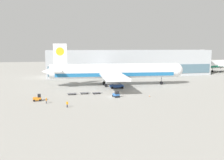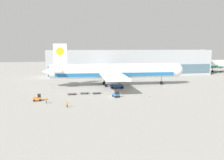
{
  "view_description": "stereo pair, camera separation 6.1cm",
  "coord_description": "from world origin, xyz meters",
  "views": [
    {
      "loc": [
        -17.38,
        -75.9,
        15.71
      ],
      "look_at": [
        1.74,
        10.16,
        4.0
      ],
      "focal_mm": 40.0,
      "sensor_mm": 36.0,
      "label": 1
    },
    {
      "loc": [
        -17.32,
        -75.92,
        15.71
      ],
      "look_at": [
        1.74,
        10.16,
        4.0
      ],
      "focal_mm": 40.0,
      "sensor_mm": 36.0,
      "label": 2
    }
  ],
  "objects": [
    {
      "name": "ground_plane",
      "position": [
        0.0,
        0.0,
        0.0
      ],
      "size": [
        400.0,
        400.0,
        0.0
      ],
      "primitive_type": "plane",
      "color": "#9E9B93"
    },
    {
      "name": "terminal_building",
      "position": [
        22.29,
        57.51,
        6.99
      ],
      "size": [
        90.0,
        18.2,
        14.0
      ],
      "color": "#B2B7BC",
      "rests_on": "ground_plane"
    },
    {
      "name": "airplane_main",
      "position": [
        5.0,
        22.64,
        5.84
      ],
      "size": [
        58.08,
        48.47,
        17.0
      ],
      "rotation": [
        0.0,
        0.0,
        -0.08
      ],
      "color": "white",
      "rests_on": "ground_plane"
    },
    {
      "name": "airplane_distant",
      "position": [
        82.27,
        61.96,
        4.87
      ],
      "size": [
        46.01,
        39.68,
        14.18
      ],
      "rotation": [
        0.0,
        0.0,
        0.38
      ],
      "color": "white",
      "rests_on": "ground_plane"
    },
    {
      "name": "scissor_lift_loader",
      "position": [
        4.89,
        16.11,
        1.88
      ],
      "size": [
        5.41,
        3.72,
        4.82
      ],
      "rotation": [
        0.0,
        0.0,
        -0.08
      ],
      "color": "#284C99",
      "rests_on": "ground_plane"
    },
    {
      "name": "baggage_tug_foreground",
      "position": [
        0.66,
        -0.85,
        0.88
      ],
      "size": [
        2.12,
        2.71,
        2.0
      ],
      "rotation": [
        0.0,
        0.0,
        -1.33
      ],
      "color": "#2D66B7",
      "rests_on": "ground_plane"
    },
    {
      "name": "baggage_tug_mid",
      "position": [
        -23.14,
        -1.31,
        0.88
      ],
      "size": [
        2.58,
        1.85,
        2.0
      ],
      "rotation": [
        0.0,
        0.0,
        0.1
      ],
      "color": "orange",
      "rests_on": "ground_plane"
    },
    {
      "name": "baggage_dolly_lead",
      "position": [
        -12.78,
        6.11,
        0.39
      ],
      "size": [
        3.75,
        1.73,
        0.48
      ],
      "rotation": [
        0.0,
        0.0,
        0.09
      ],
      "color": "#56565B",
      "rests_on": "ground_plane"
    },
    {
      "name": "baggage_dolly_second",
      "position": [
        -8.59,
        6.62,
        0.39
      ],
      "size": [
        3.75,
        1.73,
        0.48
      ],
      "rotation": [
        0.0,
        0.0,
        0.09
      ],
      "color": "#56565B",
      "rests_on": "ground_plane"
    },
    {
      "name": "baggage_dolly_third",
      "position": [
        -4.59,
        5.95,
        0.39
      ],
      "size": [
        3.75,
        1.73,
        0.48
      ],
      "rotation": [
        0.0,
        0.0,
        0.09
      ],
      "color": "#56565B",
      "rests_on": "ground_plane"
    },
    {
      "name": "ground_crew_near",
      "position": [
        -15.0,
        -11.16,
        1.02
      ],
      "size": [
        0.54,
        0.32,
        1.74
      ],
      "rotation": [
        0.0,
        0.0,
        2.81
      ],
      "color": "black",
      "rests_on": "ground_plane"
    },
    {
      "name": "ground_crew_far",
      "position": [
        -20.54,
        -5.15,
        0.99
      ],
      "size": [
        0.32,
        0.55,
        1.69
      ],
      "rotation": [
        0.0,
        0.0,
        5.02
      ],
      "color": "black",
      "rests_on": "ground_plane"
    },
    {
      "name": "traffic_cone_near",
      "position": [
        11.31,
        -2.18,
        0.26
      ],
      "size": [
        0.4,
        0.4,
        0.54
      ],
      "color": "black",
      "rests_on": "ground_plane"
    }
  ]
}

